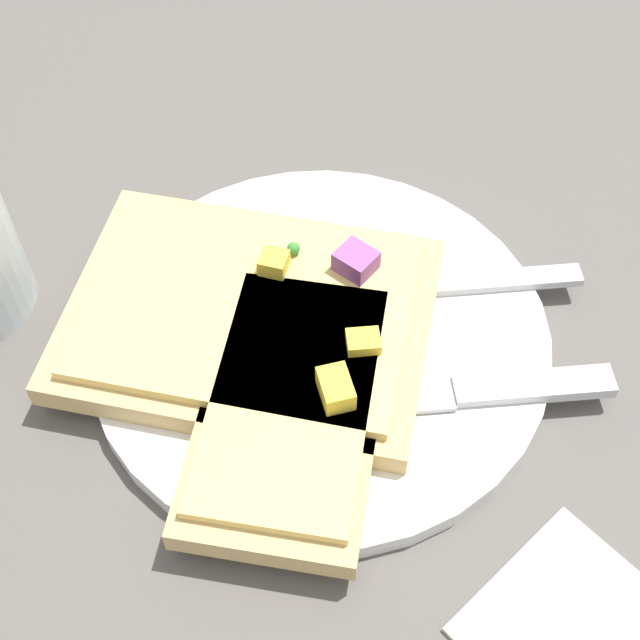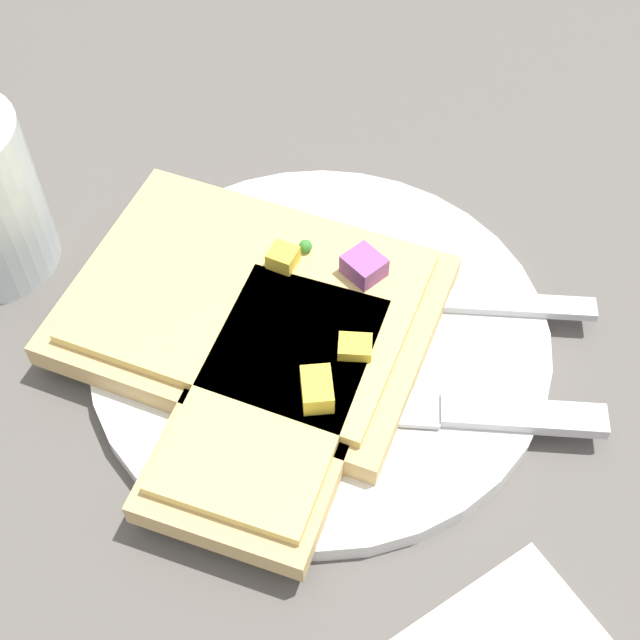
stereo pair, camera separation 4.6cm
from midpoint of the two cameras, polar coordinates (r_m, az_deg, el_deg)
name	(u,v)px [view 2 (the right image)]	position (r m, az deg, el deg)	size (l,w,h in m)	color
ground_plane	(320,345)	(0.48, 2.75, -1.76)	(4.00, 4.00, 0.00)	#56514C
plate	(320,338)	(0.47, 2.78, -1.35)	(0.24, 0.24, 0.01)	white
fork	(374,297)	(0.48, 6.20, 1.29)	(0.14, 0.18, 0.01)	#B7B7BC
knife	(423,410)	(0.44, 9.55, -5.90)	(0.14, 0.18, 0.01)	#B7B7BC
pizza_slice_main	(253,306)	(0.47, -1.50, 0.74)	(0.23, 0.22, 0.03)	tan
pizza_slice_corner	(276,399)	(0.43, 0.23, -5.27)	(0.16, 0.18, 0.03)	tan
crumb_scatter	(241,310)	(0.47, -2.30, 0.47)	(0.04, 0.06, 0.01)	tan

